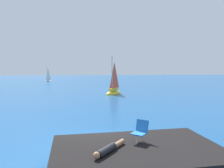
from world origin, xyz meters
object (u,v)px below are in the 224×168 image
sailboat_near (113,92)px  beach_chair (140,130)px  person_sunbather (109,149)px  sailboat_far (48,80)px

sailboat_near → beach_chair: (-1.20, -22.15, 1.23)m
sailboat_near → person_sunbather: size_ratio=3.82×
person_sunbather → beach_chair: beach_chair is taller
sailboat_far → person_sunbather: size_ratio=2.78×
sailboat_near → beach_chair: size_ratio=7.13×
sailboat_far → beach_chair: size_ratio=5.19×
sailboat_far → person_sunbather: 50.95m
sailboat_far → beach_chair: bearing=138.6°
sailboat_near → sailboat_far: (-13.74, 26.62, -0.08)m
sailboat_far → beach_chair: sailboat_far is taller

